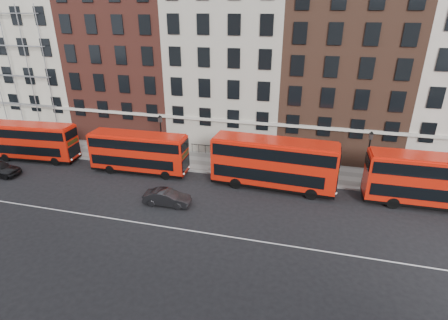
% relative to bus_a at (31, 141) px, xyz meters
% --- Properties ---
extents(ground, '(120.00, 120.00, 0.00)m').
position_rel_bus_a_xyz_m(ground, '(19.53, -6.53, -2.23)').
color(ground, black).
rests_on(ground, ground).
extents(pavement, '(80.00, 5.00, 0.15)m').
position_rel_bus_a_xyz_m(pavement, '(19.53, 3.97, -2.15)').
color(pavement, slate).
rests_on(pavement, ground).
extents(kerb, '(80.00, 0.30, 0.16)m').
position_rel_bus_a_xyz_m(kerb, '(19.53, 1.47, -2.15)').
color(kerb, gray).
rests_on(kerb, ground).
extents(road_centre_line, '(70.00, 0.12, 0.01)m').
position_rel_bus_a_xyz_m(road_centre_line, '(19.53, -8.53, -2.22)').
color(road_centre_line, white).
rests_on(road_centre_line, ground).
extents(building_terrace, '(64.00, 11.95, 22.00)m').
position_rel_bus_a_xyz_m(building_terrace, '(19.22, 11.35, 8.01)').
color(building_terrace, '#B4AF9B').
rests_on(building_terrace, ground).
extents(bus_a, '(10.05, 3.16, 4.16)m').
position_rel_bus_a_xyz_m(bus_a, '(0.00, 0.00, 0.00)').
color(bus_a, red).
rests_on(bus_a, ground).
extents(bus_b, '(9.97, 2.69, 4.16)m').
position_rel_bus_a_xyz_m(bus_b, '(12.83, 0.00, 0.00)').
color(bus_b, red).
rests_on(bus_b, ground).
extents(bus_c, '(11.46, 3.28, 4.76)m').
position_rel_bus_a_xyz_m(bus_c, '(26.39, 0.00, 0.33)').
color(bus_c, red).
rests_on(bus_c, ground).
extents(bus_d, '(10.90, 2.80, 4.56)m').
position_rel_bus_a_xyz_m(bus_d, '(39.73, 0.00, 0.22)').
color(bus_d, red).
rests_on(bus_d, ground).
extents(car_front, '(4.10, 1.60, 1.33)m').
position_rel_bus_a_xyz_m(car_front, '(18.11, -5.37, -1.56)').
color(car_front, black).
rests_on(car_front, ground).
extents(lamp_post_left, '(0.44, 0.44, 5.33)m').
position_rel_bus_a_xyz_m(lamp_post_left, '(14.26, 2.55, 0.85)').
color(lamp_post_left, black).
rests_on(lamp_post_left, pavement).
extents(lamp_post_right, '(0.44, 0.44, 5.33)m').
position_rel_bus_a_xyz_m(lamp_post_right, '(34.70, 2.50, 0.85)').
color(lamp_post_right, black).
rests_on(lamp_post_right, pavement).
extents(iron_railings, '(6.60, 0.06, 1.00)m').
position_rel_bus_a_xyz_m(iron_railings, '(19.53, 6.17, -1.58)').
color(iron_railings, black).
rests_on(iron_railings, pavement).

